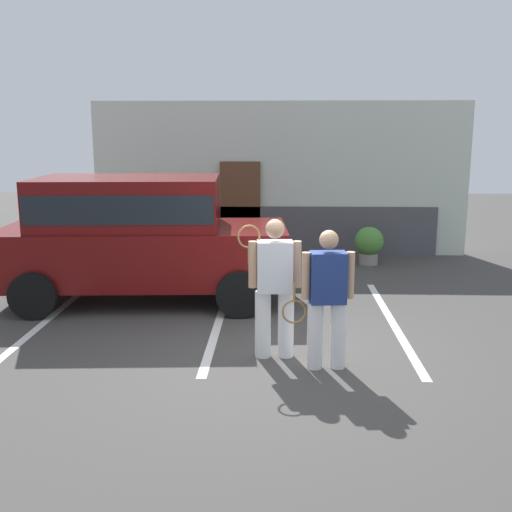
# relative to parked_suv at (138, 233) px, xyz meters

# --- Properties ---
(ground_plane) EXTENTS (40.00, 40.00, 0.00)m
(ground_plane) POSITION_rel_parked_suv_xyz_m (2.33, -2.53, -1.15)
(ground_plane) COLOR #423F3D
(parking_stripe_0) EXTENTS (0.12, 4.40, 0.01)m
(parking_stripe_0) POSITION_rel_parked_suv_xyz_m (-1.17, -1.03, -1.14)
(parking_stripe_0) COLOR silver
(parking_stripe_0) RESTS_ON ground_plane
(parking_stripe_1) EXTENTS (0.12, 4.40, 0.01)m
(parking_stripe_1) POSITION_rel_parked_suv_xyz_m (1.41, -1.03, -1.14)
(parking_stripe_1) COLOR silver
(parking_stripe_1) RESTS_ON ground_plane
(parking_stripe_2) EXTENTS (0.12, 4.40, 0.01)m
(parking_stripe_2) POSITION_rel_parked_suv_xyz_m (3.99, -1.03, -1.14)
(parking_stripe_2) COLOR silver
(parking_stripe_2) RESTS_ON ground_plane
(house_frontage) EXTENTS (8.36, 0.40, 3.41)m
(house_frontage) POSITION_rel_parked_suv_xyz_m (2.31, 4.04, 0.46)
(house_frontage) COLOR silver
(house_frontage) RESTS_ON ground_plane
(parked_suv) EXTENTS (4.71, 2.38, 2.05)m
(parked_suv) POSITION_rel_parked_suv_xyz_m (0.00, 0.00, 0.00)
(parked_suv) COLOR #590C0C
(parked_suv) RESTS_ON ground_plane
(tennis_player_man) EXTENTS (0.78, 0.29, 1.75)m
(tennis_player_man) POSITION_rel_parked_suv_xyz_m (2.24, -2.48, -0.23)
(tennis_player_man) COLOR white
(tennis_player_man) RESTS_ON ground_plane
(tennis_player_woman) EXTENTS (0.88, 0.30, 1.67)m
(tennis_player_woman) POSITION_rel_parked_suv_xyz_m (2.86, -2.83, -0.28)
(tennis_player_woman) COLOR white
(tennis_player_woman) RESTS_ON ground_plane
(potted_plant_by_porch) EXTENTS (0.61, 0.61, 0.80)m
(potted_plant_by_porch) POSITION_rel_parked_suv_xyz_m (4.21, 2.93, -0.70)
(potted_plant_by_porch) COLOR gray
(potted_plant_by_porch) RESTS_ON ground_plane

